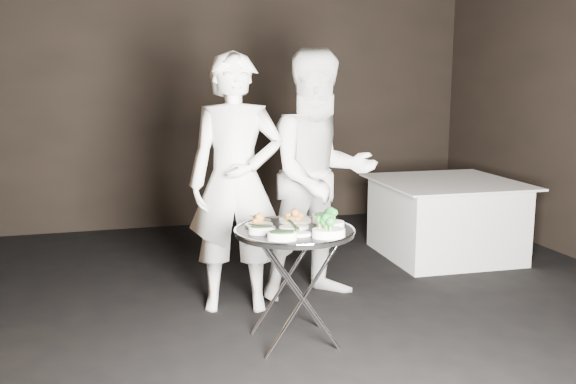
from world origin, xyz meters
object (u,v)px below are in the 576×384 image
object	(u,v)px
dining_table	(445,218)
waiter_right	(320,176)
tray_stand	(295,281)
waiter_left	(236,183)
serving_tray	(295,231)

from	to	relation	value
dining_table	waiter_right	bearing A→B (deg)	-153.24
tray_stand	waiter_left	distance (m)	0.92
waiter_left	waiter_right	world-z (taller)	waiter_right
serving_tray	waiter_left	bearing A→B (deg)	107.24
waiter_left	waiter_right	distance (m)	0.66
waiter_left	dining_table	bearing A→B (deg)	33.23
serving_tray	waiter_left	size ratio (longest dim) A/B	0.41
dining_table	tray_stand	bearing A→B (deg)	-141.55
serving_tray	dining_table	distance (m)	2.50
serving_tray	dining_table	bearing A→B (deg)	38.45
waiter_right	dining_table	size ratio (longest dim) A/B	1.49
tray_stand	serving_tray	distance (m)	0.32
waiter_left	waiter_right	size ratio (longest dim) A/B	0.99
serving_tray	dining_table	size ratio (longest dim) A/B	0.60
waiter_left	dining_table	world-z (taller)	waiter_left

